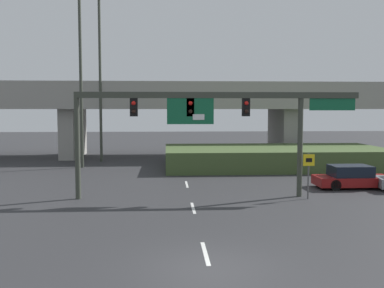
% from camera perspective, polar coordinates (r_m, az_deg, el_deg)
% --- Properties ---
extents(ground_plane, '(160.00, 160.00, 0.00)m').
position_cam_1_polar(ground_plane, '(13.88, 2.19, -15.37)').
color(ground_plane, '#2D2D30').
extents(lane_markings, '(0.14, 29.30, 0.01)m').
position_cam_1_polar(lane_markings, '(28.17, -0.67, -5.14)').
color(lane_markings, silver).
rests_on(lane_markings, ground).
extents(signal_gantry, '(14.97, 0.44, 5.59)m').
position_cam_1_polar(signal_gantry, '(23.62, 2.22, 4.05)').
color(signal_gantry, '#383D33').
rests_on(signal_gantry, ground).
extents(speed_limit_sign, '(0.60, 0.11, 2.40)m').
position_cam_1_polar(speed_limit_sign, '(24.20, 14.58, -3.12)').
color(speed_limit_sign, '#4C4C4C').
rests_on(speed_limit_sign, ground).
extents(highway_light_pole_near, '(0.70, 0.36, 15.86)m').
position_cam_1_polar(highway_light_pole_near, '(37.13, -13.98, 9.92)').
color(highway_light_pole_near, '#383D33').
rests_on(highway_light_pole_near, ground).
extents(highway_light_pole_far, '(0.70, 0.36, 14.59)m').
position_cam_1_polar(highway_light_pole_far, '(40.92, -11.59, 8.55)').
color(highway_light_pole_far, '#383D33').
rests_on(highway_light_pole_far, ground).
extents(overpass_bridge, '(48.97, 8.43, 7.19)m').
position_cam_1_polar(overpass_bridge, '(44.52, -1.66, 5.06)').
color(overpass_bridge, gray).
rests_on(overpass_bridge, ground).
extents(grass_embankment, '(17.53, 8.60, 1.60)m').
position_cam_1_polar(grass_embankment, '(36.97, 10.37, -1.66)').
color(grass_embankment, '#42562D').
rests_on(grass_embankment, ground).
extents(parked_sedan_near_right, '(4.49, 1.91, 1.35)m').
position_cam_1_polar(parked_sedan_near_right, '(28.48, 19.65, -4.02)').
color(parked_sedan_near_right, maroon).
rests_on(parked_sedan_near_right, ground).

